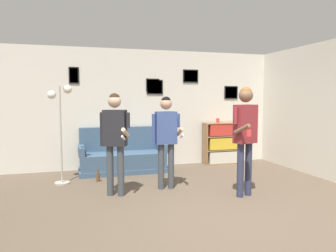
{
  "coord_description": "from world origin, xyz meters",
  "views": [
    {
      "loc": [
        -2.03,
        -3.66,
        1.59
      ],
      "look_at": [
        -0.4,
        1.88,
        1.1
      ],
      "focal_mm": 35.0,
      "sensor_mm": 36.0,
      "label": 1
    }
  ],
  "objects_px": {
    "person_player_foreground_center": "(166,133)",
    "drinking_cup": "(218,121)",
    "bookshelf": "(222,143)",
    "person_watcher_holding_cup": "(245,129)",
    "floor_lamp": "(60,116)",
    "bottle_on_floor": "(98,177)",
    "couch": "(122,157)",
    "person_player_foreground_left": "(115,133)"
  },
  "relations": [
    {
      "from": "person_player_foreground_center",
      "to": "drinking_cup",
      "type": "relative_size",
      "value": 14.95
    },
    {
      "from": "bookshelf",
      "to": "person_watcher_holding_cup",
      "type": "relative_size",
      "value": 0.56
    },
    {
      "from": "floor_lamp",
      "to": "person_watcher_holding_cup",
      "type": "relative_size",
      "value": 1.03
    },
    {
      "from": "person_watcher_holding_cup",
      "to": "bottle_on_floor",
      "type": "distance_m",
      "value": 2.92
    },
    {
      "from": "couch",
      "to": "bookshelf",
      "type": "relative_size",
      "value": 1.85
    },
    {
      "from": "couch",
      "to": "person_player_foreground_center",
      "type": "xyz_separation_m",
      "value": [
        0.53,
        -1.59,
        0.68
      ]
    },
    {
      "from": "person_player_foreground_center",
      "to": "couch",
      "type": "bearing_deg",
      "value": 108.47
    },
    {
      "from": "person_watcher_holding_cup",
      "to": "drinking_cup",
      "type": "height_order",
      "value": "person_watcher_holding_cup"
    },
    {
      "from": "floor_lamp",
      "to": "person_watcher_holding_cup",
      "type": "xyz_separation_m",
      "value": [
        2.87,
        -1.65,
        -0.16
      ]
    },
    {
      "from": "person_watcher_holding_cup",
      "to": "bookshelf",
      "type": "bearing_deg",
      "value": 72.02
    },
    {
      "from": "couch",
      "to": "drinking_cup",
      "type": "distance_m",
      "value": 2.47
    },
    {
      "from": "floor_lamp",
      "to": "bottle_on_floor",
      "type": "relative_size",
      "value": 7.48
    },
    {
      "from": "couch",
      "to": "bottle_on_floor",
      "type": "xyz_separation_m",
      "value": [
        -0.58,
        -0.76,
        -0.21
      ]
    },
    {
      "from": "couch",
      "to": "person_player_foreground_left",
      "type": "height_order",
      "value": "person_player_foreground_left"
    },
    {
      "from": "person_player_foreground_center",
      "to": "drinking_cup",
      "type": "distance_m",
      "value": 2.55
    },
    {
      "from": "floor_lamp",
      "to": "person_player_foreground_center",
      "type": "bearing_deg",
      "value": -26.0
    },
    {
      "from": "bookshelf",
      "to": "person_player_foreground_left",
      "type": "xyz_separation_m",
      "value": [
        -2.84,
        -1.95,
        0.53
      ]
    },
    {
      "from": "person_player_foreground_left",
      "to": "person_watcher_holding_cup",
      "type": "height_order",
      "value": "person_watcher_holding_cup"
    },
    {
      "from": "person_player_foreground_left",
      "to": "floor_lamp",
      "type": "bearing_deg",
      "value": 129.94
    },
    {
      "from": "floor_lamp",
      "to": "bottle_on_floor",
      "type": "distance_m",
      "value": 1.33
    },
    {
      "from": "bookshelf",
      "to": "drinking_cup",
      "type": "relative_size",
      "value": 9.21
    },
    {
      "from": "bookshelf",
      "to": "bottle_on_floor",
      "type": "height_order",
      "value": "bookshelf"
    },
    {
      "from": "couch",
      "to": "person_player_foreground_left",
      "type": "xyz_separation_m",
      "value": [
        -0.38,
        -1.76,
        0.72
      ]
    },
    {
      "from": "bottle_on_floor",
      "to": "person_player_foreground_left",
      "type": "bearing_deg",
      "value": -78.25
    },
    {
      "from": "person_watcher_holding_cup",
      "to": "drinking_cup",
      "type": "xyz_separation_m",
      "value": [
        0.72,
        2.57,
        -0.05
      ]
    },
    {
      "from": "floor_lamp",
      "to": "person_watcher_holding_cup",
      "type": "distance_m",
      "value": 3.31
    },
    {
      "from": "bookshelf",
      "to": "bottle_on_floor",
      "type": "distance_m",
      "value": 3.22
    },
    {
      "from": "bookshelf",
      "to": "drinking_cup",
      "type": "bearing_deg",
      "value": 179.9
    },
    {
      "from": "couch",
      "to": "person_watcher_holding_cup",
      "type": "height_order",
      "value": "person_watcher_holding_cup"
    },
    {
      "from": "floor_lamp",
      "to": "bookshelf",
      "type": "bearing_deg",
      "value": 13.97
    },
    {
      "from": "couch",
      "to": "bottle_on_floor",
      "type": "distance_m",
      "value": 0.98
    },
    {
      "from": "couch",
      "to": "person_watcher_holding_cup",
      "type": "xyz_separation_m",
      "value": [
        1.63,
        -2.38,
        0.8
      ]
    },
    {
      "from": "bookshelf",
      "to": "person_watcher_holding_cup",
      "type": "bearing_deg",
      "value": -107.98
    },
    {
      "from": "person_watcher_holding_cup",
      "to": "person_player_foreground_center",
      "type": "bearing_deg",
      "value": 144.43
    },
    {
      "from": "couch",
      "to": "bookshelf",
      "type": "bearing_deg",
      "value": 4.42
    },
    {
      "from": "floor_lamp",
      "to": "person_player_foreground_center",
      "type": "height_order",
      "value": "floor_lamp"
    },
    {
      "from": "person_player_foreground_left",
      "to": "drinking_cup",
      "type": "xyz_separation_m",
      "value": [
        2.73,
        1.95,
        0.03
      ]
    },
    {
      "from": "bookshelf",
      "to": "person_player_foreground_left",
      "type": "distance_m",
      "value": 3.48
    },
    {
      "from": "floor_lamp",
      "to": "person_player_foreground_center",
      "type": "xyz_separation_m",
      "value": [
        1.77,
        -0.86,
        -0.27
      ]
    },
    {
      "from": "person_player_foreground_left",
      "to": "couch",
      "type": "bearing_deg",
      "value": 77.94
    },
    {
      "from": "person_player_foreground_center",
      "to": "drinking_cup",
      "type": "bearing_deg",
      "value": 44.44
    },
    {
      "from": "bookshelf",
      "to": "bottle_on_floor",
      "type": "xyz_separation_m",
      "value": [
        -3.05,
        -0.95,
        -0.4
      ]
    }
  ]
}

